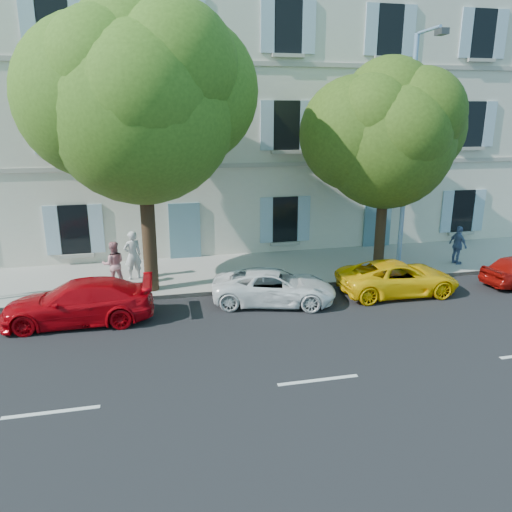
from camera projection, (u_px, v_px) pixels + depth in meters
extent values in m
plane|color=black|center=(275.00, 316.00, 15.64)|extent=(90.00, 90.00, 0.00)
cube|color=#A09E96|center=(246.00, 271.00, 19.79)|extent=(36.00, 4.50, 0.15)
cube|color=#9E998E|center=(259.00, 289.00, 17.75)|extent=(36.00, 0.16, 0.16)
cube|color=beige|center=(221.00, 115.00, 23.51)|extent=(28.00, 7.00, 12.00)
imported|color=#B1050D|center=(78.00, 302.00, 15.01)|extent=(4.52, 1.97, 1.29)
imported|color=white|center=(274.00, 287.00, 16.56)|extent=(4.42, 2.86, 1.13)
imported|color=yellow|center=(398.00, 278.00, 17.41)|extent=(4.25, 2.02, 1.17)
cylinder|color=#3A2819|center=(149.00, 237.00, 17.00)|extent=(0.48, 0.48, 3.82)
ellipsoid|color=#4B7C1F|center=(141.00, 108.00, 15.82)|extent=(6.11, 6.11, 6.72)
cylinder|color=#3A2819|center=(380.00, 231.00, 19.47)|extent=(0.41, 0.41, 3.07)
ellipsoid|color=#416319|center=(387.00, 142.00, 18.52)|extent=(4.98, 4.98, 5.48)
cylinder|color=#7293BF|center=(407.00, 160.00, 18.24)|extent=(0.17, 0.17, 8.59)
cylinder|color=#7293BF|center=(429.00, 30.00, 16.34)|extent=(0.22, 1.51, 0.11)
cube|color=#383A3D|center=(442.00, 32.00, 15.68)|extent=(0.30, 0.50, 0.19)
imported|color=silver|center=(133.00, 255.00, 18.41)|extent=(0.78, 0.65, 1.82)
imported|color=#CF848C|center=(114.00, 264.00, 17.66)|extent=(0.84, 0.68, 1.63)
imported|color=slate|center=(458.00, 245.00, 20.25)|extent=(0.51, 0.97, 1.58)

